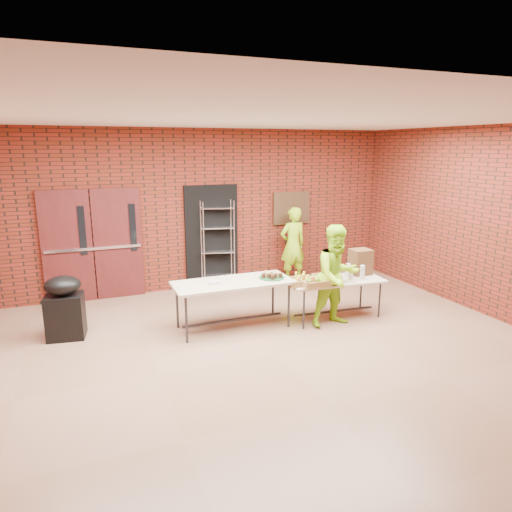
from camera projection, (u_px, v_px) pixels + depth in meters
The scene contains 19 objects.
room at pixel (277, 243), 6.05m from camera, with size 8.08×7.08×3.28m.
double_doors at pixel (93, 245), 8.49m from camera, with size 1.78×0.12×2.10m.
dark_doorway at pixel (212, 236), 9.34m from camera, with size 1.10×0.06×2.10m, color black.
bronze_plaque at pixel (291, 208), 9.86m from camera, with size 0.85×0.04×0.70m, color #382516.
wire_rack at pixel (218, 245), 9.28m from camera, with size 0.66×0.22×1.80m, color silver, non-canonical shape.
table_left at pixel (233, 285), 7.20m from camera, with size 1.88×0.78×0.77m.
table_right at pixel (335, 283), 7.66m from camera, with size 1.68×0.82×0.67m.
basket_bananas at pixel (299, 281), 7.36m from camera, with size 0.41×0.32×0.13m.
basket_oranges at pixel (326, 278), 7.56m from camera, with size 0.42×0.32×0.13m.
basket_apples at pixel (314, 282), 7.30m from camera, with size 0.45×0.35×0.14m.
muffin_tray at pixel (272, 275), 7.37m from camera, with size 0.42×0.42×0.10m.
napkin_box at pixel (214, 283), 7.02m from camera, with size 0.17×0.11×0.06m, color silver.
coffee_dispenser at pixel (360, 262), 7.93m from camera, with size 0.34×0.30×0.44m, color #4F351B.
cup_stack_front at pixel (351, 273), 7.61m from camera, with size 0.08×0.08×0.24m, color silver.
cup_stack_mid at pixel (362, 272), 7.65m from camera, with size 0.08×0.08×0.24m, color silver.
cup_stack_back at pixel (348, 271), 7.76m from camera, with size 0.08×0.08×0.24m, color silver.
covered_grill at pixel (65, 307), 6.87m from camera, with size 0.59×0.52×0.97m.
volunteer_woman at pixel (293, 245), 9.68m from camera, with size 0.59×0.39×1.62m, color #95D117.
volunteer_man at pixel (337, 276), 7.29m from camera, with size 0.80×0.63×1.66m, color #95D117.
Camera 1 is at (-2.46, -5.40, 2.84)m, focal length 32.00 mm.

